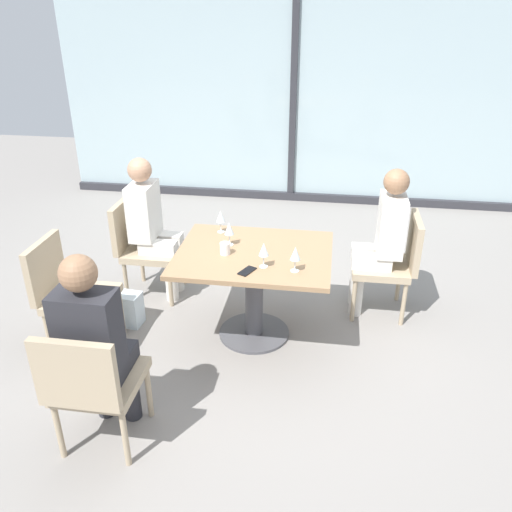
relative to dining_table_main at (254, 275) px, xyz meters
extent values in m
plane|color=gray|center=(0.00, 0.00, -0.54)|extent=(12.00, 12.00, 0.00)
cube|color=#A1B7BC|center=(0.00, 3.20, 0.81)|extent=(5.94, 0.03, 2.70)
cube|color=#2D2D33|center=(0.00, 3.17, 0.81)|extent=(0.08, 0.06, 2.70)
cube|color=#2D2D33|center=(0.00, 3.17, -0.49)|extent=(5.94, 0.10, 0.10)
cube|color=#997551|center=(0.00, 0.00, 0.17)|extent=(1.15, 0.93, 0.04)
cylinder|color=#4C4C51|center=(0.00, 0.00, -0.19)|extent=(0.14, 0.14, 0.69)
cylinder|color=#4C4C51|center=(0.00, 0.00, -0.53)|extent=(0.56, 0.56, 0.02)
cube|color=tan|center=(-0.98, 0.52, -0.12)|extent=(0.46, 0.46, 0.06)
cube|color=tan|center=(-1.23, 0.52, 0.12)|extent=(0.05, 0.46, 0.42)
cylinder|color=tan|center=(-0.78, 0.32, -0.35)|extent=(0.04, 0.04, 0.39)
cylinder|color=tan|center=(-0.78, 0.72, -0.35)|extent=(0.04, 0.04, 0.39)
cylinder|color=tan|center=(-1.18, 0.32, -0.35)|extent=(0.04, 0.04, 0.39)
cylinder|color=tan|center=(-1.18, 0.72, -0.35)|extent=(0.04, 0.04, 0.39)
cube|color=tan|center=(0.98, 0.52, -0.12)|extent=(0.46, 0.46, 0.06)
cube|color=tan|center=(1.23, 0.52, 0.12)|extent=(0.05, 0.46, 0.42)
cylinder|color=tan|center=(0.78, 0.72, -0.35)|extent=(0.04, 0.04, 0.39)
cylinder|color=tan|center=(0.78, 0.32, -0.35)|extent=(0.04, 0.04, 0.39)
cylinder|color=tan|center=(1.18, 0.72, -0.35)|extent=(0.04, 0.04, 0.39)
cylinder|color=tan|center=(1.18, 0.32, -0.35)|extent=(0.04, 0.04, 0.39)
cube|color=tan|center=(-0.72, -1.20, -0.12)|extent=(0.46, 0.46, 0.06)
cube|color=tan|center=(-0.72, -1.45, 0.12)|extent=(0.46, 0.05, 0.42)
cylinder|color=tan|center=(-0.52, -1.00, -0.35)|extent=(0.04, 0.04, 0.39)
cylinder|color=tan|center=(-0.92, -1.00, -0.35)|extent=(0.04, 0.04, 0.39)
cylinder|color=tan|center=(-0.52, -1.40, -0.35)|extent=(0.04, 0.04, 0.39)
cylinder|color=tan|center=(-0.92, -1.40, -0.35)|extent=(0.04, 0.04, 0.39)
cube|color=tan|center=(-1.24, -0.34, -0.12)|extent=(0.46, 0.46, 0.06)
cube|color=tan|center=(-1.49, -0.34, 0.12)|extent=(0.05, 0.46, 0.42)
cylinder|color=tan|center=(-1.04, -0.54, -0.35)|extent=(0.04, 0.04, 0.39)
cylinder|color=tan|center=(-1.04, -0.14, -0.35)|extent=(0.04, 0.04, 0.39)
cylinder|color=tan|center=(-1.44, -0.54, -0.35)|extent=(0.04, 0.04, 0.39)
cylinder|color=tan|center=(-1.44, -0.14, -0.35)|extent=(0.04, 0.04, 0.39)
cylinder|color=silver|center=(-0.80, 0.43, -0.32)|extent=(0.11, 0.11, 0.45)
cube|color=silver|center=(-0.90, 0.43, -0.04)|extent=(0.32, 0.13, 0.11)
cylinder|color=silver|center=(-0.80, 0.61, -0.32)|extent=(0.11, 0.11, 0.45)
cube|color=silver|center=(-0.90, 0.61, -0.04)|extent=(0.32, 0.13, 0.11)
cube|color=silver|center=(-1.03, 0.52, 0.26)|extent=(0.20, 0.34, 0.48)
sphere|color=tan|center=(-1.03, 0.52, 0.62)|extent=(0.20, 0.20, 0.20)
cylinder|color=silver|center=(0.80, 0.61, -0.32)|extent=(0.11, 0.11, 0.45)
cube|color=silver|center=(0.90, 0.61, -0.04)|extent=(0.32, 0.13, 0.11)
cylinder|color=silver|center=(0.80, 0.43, -0.32)|extent=(0.11, 0.11, 0.45)
cube|color=silver|center=(0.90, 0.43, -0.04)|extent=(0.32, 0.13, 0.11)
cube|color=silver|center=(1.03, 0.52, 0.26)|extent=(0.20, 0.34, 0.48)
sphere|color=#936B4C|center=(1.03, 0.52, 0.62)|extent=(0.20, 0.20, 0.20)
cylinder|color=#28282D|center=(-0.63, -1.03, -0.32)|extent=(0.11, 0.11, 0.45)
cube|color=#28282D|center=(-0.63, -1.12, -0.04)|extent=(0.13, 0.32, 0.11)
cylinder|color=#28282D|center=(-0.81, -1.03, -0.32)|extent=(0.11, 0.11, 0.45)
cube|color=#28282D|center=(-0.81, -1.12, -0.04)|extent=(0.13, 0.32, 0.11)
cube|color=#28282D|center=(-0.72, -1.25, 0.26)|extent=(0.34, 0.20, 0.48)
sphere|color=#936B4C|center=(-0.72, -1.25, 0.62)|extent=(0.20, 0.20, 0.20)
cylinder|color=silver|center=(0.10, -0.22, 0.19)|extent=(0.06, 0.06, 0.00)
cylinder|color=silver|center=(0.10, -0.22, 0.24)|extent=(0.01, 0.01, 0.08)
cone|color=silver|center=(0.10, -0.22, 0.33)|extent=(0.07, 0.07, 0.09)
cylinder|color=silver|center=(-0.32, 0.33, 0.19)|extent=(0.06, 0.06, 0.00)
cylinder|color=silver|center=(-0.32, 0.33, 0.24)|extent=(0.01, 0.01, 0.08)
cone|color=silver|center=(-0.32, 0.33, 0.33)|extent=(0.07, 0.07, 0.09)
cylinder|color=silver|center=(0.32, -0.25, 0.19)|extent=(0.06, 0.06, 0.00)
cylinder|color=silver|center=(0.32, -0.25, 0.24)|extent=(0.01, 0.01, 0.08)
cone|color=silver|center=(0.32, -0.25, 0.33)|extent=(0.07, 0.07, 0.09)
cylinder|color=silver|center=(-0.20, 0.10, 0.19)|extent=(0.06, 0.06, 0.00)
cylinder|color=silver|center=(-0.20, 0.10, 0.24)|extent=(0.01, 0.01, 0.08)
cone|color=silver|center=(-0.20, 0.10, 0.33)|extent=(0.07, 0.07, 0.09)
cylinder|color=white|center=(-0.21, -0.06, 0.23)|extent=(0.08, 0.08, 0.09)
cube|color=black|center=(0.00, -0.31, 0.19)|extent=(0.12, 0.16, 0.01)
cube|color=silver|center=(-1.09, 0.00, -0.40)|extent=(0.32, 0.19, 0.28)
camera|label=1|loc=(0.54, -3.44, 1.88)|focal=36.63mm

